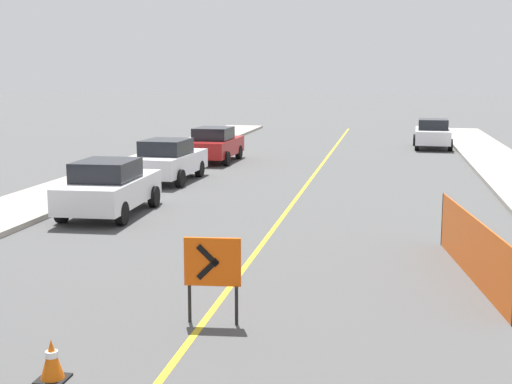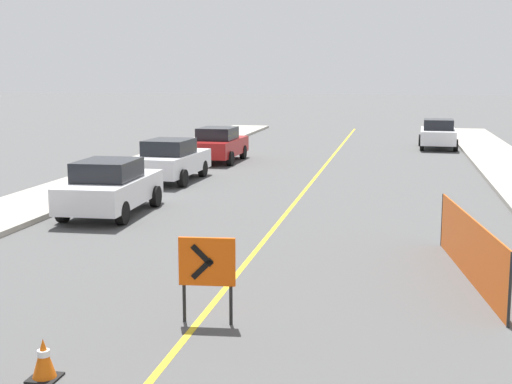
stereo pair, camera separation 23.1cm
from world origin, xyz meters
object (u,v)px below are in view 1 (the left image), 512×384
traffic_cone_fourth (52,360)px  parked_car_curb_mid (168,160)px  parked_car_curb_near (109,187)px  parked_car_opposite_side (433,134)px  parked_car_curb_far (214,145)px  arrow_barricade_primary (212,265)px

traffic_cone_fourth → parked_car_curb_mid: parked_car_curb_mid is taller
parked_car_curb_near → parked_car_curb_mid: (-0.30, 6.47, 0.00)m
parked_car_opposite_side → traffic_cone_fourth: bearing=-99.8°
parked_car_curb_far → arrow_barricade_primary: bearing=-74.8°
parked_car_curb_far → parked_car_opposite_side: size_ratio=1.00×
arrow_barricade_primary → parked_car_curb_mid: bearing=104.8°
traffic_cone_fourth → parked_car_opposite_side: size_ratio=0.13×
traffic_cone_fourth → parked_car_curb_near: bearing=108.2°
parked_car_curb_mid → traffic_cone_fourth: bearing=-75.0°
parked_car_curb_near → parked_car_curb_mid: size_ratio=1.00×
arrow_barricade_primary → parked_car_curb_near: parked_car_curb_near is taller
parked_car_curb_mid → parked_car_opposite_side: (10.45, 14.19, 0.00)m
parked_car_curb_near → parked_car_curb_mid: 6.48m
arrow_barricade_primary → parked_car_curb_near: 9.65m
parked_car_curb_far → parked_car_opposite_side: bearing=39.8°
traffic_cone_fourth → arrow_barricade_primary: 3.02m
parked_car_opposite_side → parked_car_curb_near: bearing=-114.1°
traffic_cone_fourth → parked_car_curb_near: parked_car_curb_near is taller
parked_car_curb_near → parked_car_curb_far: 12.63m
traffic_cone_fourth → parked_car_curb_far: bearing=98.6°
parked_car_opposite_side → parked_car_curb_far: bearing=-139.6°
parked_car_curb_near → parked_car_curb_far: bearing=88.1°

